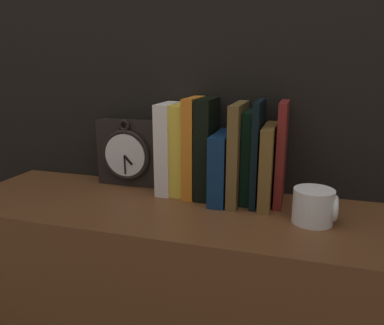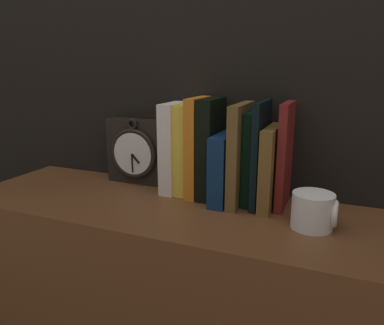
% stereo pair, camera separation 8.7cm
% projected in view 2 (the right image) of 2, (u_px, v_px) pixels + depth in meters
% --- Properties ---
extents(clock, '(0.18, 0.07, 0.19)m').
position_uv_depth(clock, '(138.00, 151.00, 1.08)').
color(clock, black).
rests_on(clock, bookshelf).
extents(book_slot0_white, '(0.04, 0.12, 0.24)m').
position_uv_depth(book_slot0_white, '(174.00, 148.00, 1.00)').
color(book_slot0_white, white).
rests_on(book_slot0_white, bookshelf).
extents(book_slot1_yellow, '(0.04, 0.11, 0.24)m').
position_uv_depth(book_slot1_yellow, '(187.00, 149.00, 0.99)').
color(book_slot1_yellow, yellow).
rests_on(book_slot1_yellow, bookshelf).
extents(book_slot2_orange, '(0.03, 0.12, 0.26)m').
position_uv_depth(book_slot2_orange, '(198.00, 147.00, 0.97)').
color(book_slot2_orange, orange).
rests_on(book_slot2_orange, bookshelf).
extents(book_slot3_black, '(0.04, 0.12, 0.25)m').
position_uv_depth(book_slot3_black, '(211.00, 149.00, 0.96)').
color(book_slot3_black, black).
rests_on(book_slot3_black, bookshelf).
extents(book_slot4_navy, '(0.04, 0.16, 0.17)m').
position_uv_depth(book_slot4_navy, '(225.00, 168.00, 0.93)').
color(book_slot4_navy, navy).
rests_on(book_slot4_navy, bookshelf).
extents(book_slot5_brown, '(0.03, 0.16, 0.25)m').
position_uv_depth(book_slot5_brown, '(240.00, 154.00, 0.91)').
color(book_slot5_brown, brown).
rests_on(book_slot5_brown, bookshelf).
extents(book_slot6_black, '(0.02, 0.12, 0.23)m').
position_uv_depth(book_slot6_black, '(253.00, 158.00, 0.92)').
color(book_slot6_black, black).
rests_on(book_slot6_black, bookshelf).
extents(book_slot7_black, '(0.02, 0.14, 0.25)m').
position_uv_depth(book_slot7_black, '(261.00, 154.00, 0.90)').
color(book_slot7_black, black).
rests_on(book_slot7_black, bookshelf).
extents(book_slot8_brown, '(0.03, 0.15, 0.20)m').
position_uv_depth(book_slot8_brown, '(271.00, 168.00, 0.89)').
color(book_slot8_brown, brown).
rests_on(book_slot8_brown, bookshelf).
extents(book_slot9_maroon, '(0.02, 0.12, 0.25)m').
position_uv_depth(book_slot9_maroon, '(285.00, 156.00, 0.89)').
color(book_slot9_maroon, maroon).
rests_on(book_slot9_maroon, bookshelf).
extents(mug, '(0.09, 0.09, 0.08)m').
position_uv_depth(mug, '(314.00, 211.00, 0.78)').
color(mug, white).
rests_on(mug, bookshelf).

